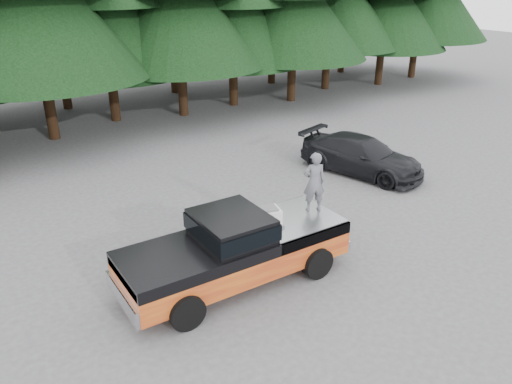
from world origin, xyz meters
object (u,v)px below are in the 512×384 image
air_compressor (267,218)px  parked_car (361,155)px  man_on_bed (314,182)px  pickup_truck (236,258)px

air_compressor → parked_car: (7.03, 3.79, -0.83)m
man_on_bed → parked_car: (5.48, 3.72, -1.44)m
air_compressor → parked_car: bearing=41.5°
parked_car → man_on_bed: bearing=-162.1°
pickup_truck → parked_car: size_ratio=1.21×
man_on_bed → parked_car: man_on_bed is taller
air_compressor → man_on_bed: 1.67m
air_compressor → man_on_bed: (1.55, 0.07, 0.61)m
man_on_bed → parked_car: bearing=-124.7°
air_compressor → parked_car: 8.03m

